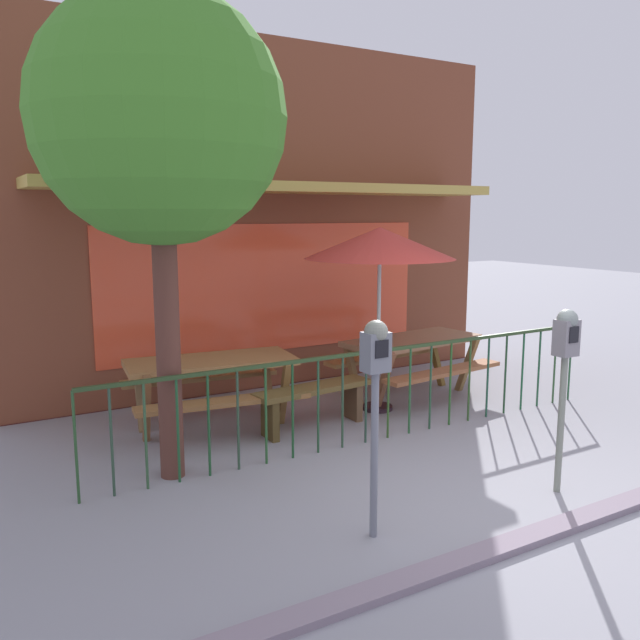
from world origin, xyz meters
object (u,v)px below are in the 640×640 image
object	(u,v)px
picnic_table_left	(211,374)
patio_bench	(313,397)
picnic_table_right	(412,350)
patio_umbrella	(380,244)
street_tree	(159,120)
parking_meter_far	(375,371)
parking_meter_near	(565,352)

from	to	relation	value
picnic_table_left	patio_bench	world-z (taller)	picnic_table_left
picnic_table_right	patio_umbrella	xyz separation A→B (m)	(-0.68, -0.22, 1.37)
picnic_table_right	patio_bench	size ratio (longest dim) A/B	1.36
patio_bench	street_tree	size ratio (longest dim) A/B	0.34
picnic_table_left	picnic_table_right	size ratio (longest dim) A/B	1.01
picnic_table_left	parking_meter_far	bearing A→B (deg)	-87.70
picnic_table_left	parking_meter_far	world-z (taller)	parking_meter_far
picnic_table_left	parking_meter_near	xyz separation A→B (m)	(1.92, -3.07, 0.60)
picnic_table_right	patio_bench	xyz separation A→B (m)	(-1.70, -0.44, -0.26)
picnic_table_left	street_tree	bearing A→B (deg)	-126.42
picnic_table_right	parking_meter_near	xyz separation A→B (m)	(-0.73, -2.92, 0.60)
patio_bench	parking_meter_near	world-z (taller)	parking_meter_near
patio_bench	parking_meter_far	size ratio (longest dim) A/B	0.89
patio_bench	street_tree	bearing A→B (deg)	-164.17
street_tree	parking_meter_far	bearing A→B (deg)	-63.40
picnic_table_right	patio_umbrella	world-z (taller)	patio_umbrella
parking_meter_far	patio_umbrella	bearing A→B (deg)	54.05
parking_meter_near	street_tree	distance (m)	3.86
picnic_table_right	street_tree	distance (m)	4.35
picnic_table_right	patio_bench	distance (m)	1.77
parking_meter_near	parking_meter_far	size ratio (longest dim) A/B	0.98
patio_bench	parking_meter_near	distance (m)	2.80
patio_umbrella	parking_meter_near	size ratio (longest dim) A/B	1.39
patio_umbrella	street_tree	xyz separation A→B (m)	(-2.76, -0.71, 1.11)
picnic_table_right	parking_meter_near	distance (m)	3.07
parking_meter_near	picnic_table_right	bearing A→B (deg)	75.96
parking_meter_far	picnic_table_right	bearing A→B (deg)	47.55
picnic_table_left	parking_meter_near	distance (m)	3.67
picnic_table_left	patio_umbrella	bearing A→B (deg)	-10.73
parking_meter_far	parking_meter_near	bearing A→B (deg)	-4.84
picnic_table_left	patio_umbrella	distance (m)	2.42
parking_meter_far	street_tree	world-z (taller)	street_tree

